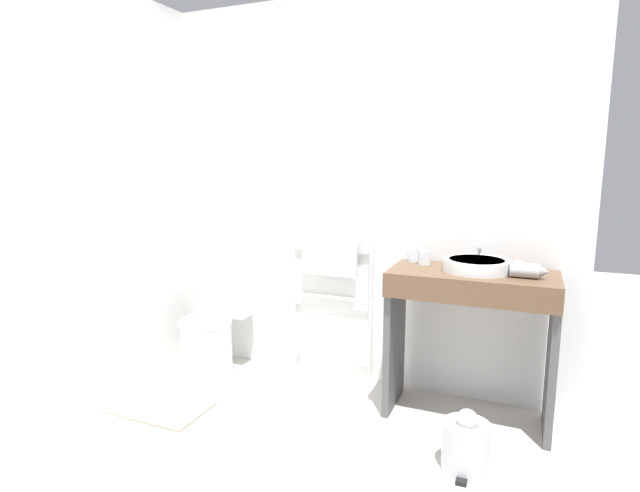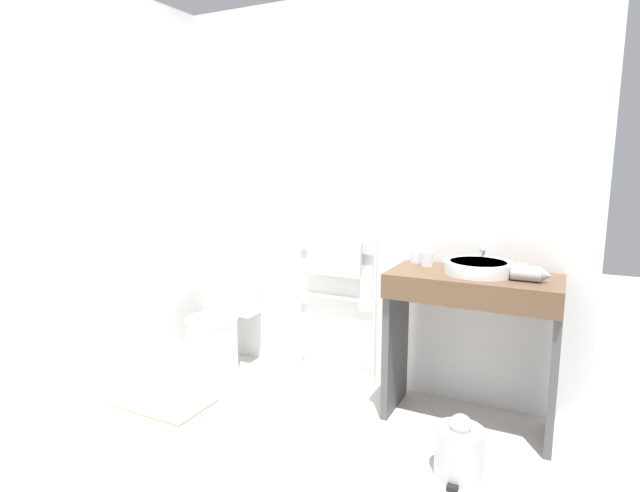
{
  "view_description": "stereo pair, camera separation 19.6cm",
  "coord_description": "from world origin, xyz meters",
  "px_view_note": "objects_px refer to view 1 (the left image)",
  "views": [
    {
      "loc": [
        1.06,
        -1.52,
        1.47
      ],
      "look_at": [
        -0.04,
        1.08,
        0.99
      ],
      "focal_mm": 28.0,
      "sensor_mm": 36.0,
      "label": 1
    },
    {
      "loc": [
        1.24,
        -1.44,
        1.47
      ],
      "look_at": [
        -0.04,
        1.08,
        0.99
      ],
      "focal_mm": 28.0,
      "sensor_mm": 36.0,
      "label": 2
    }
  ],
  "objects_px": {
    "sink_basin": "(476,265)",
    "cup_near_wall": "(413,255)",
    "trash_bin": "(466,444)",
    "cup_near_edge": "(424,257)",
    "towel_radiator": "(330,275)",
    "hair_dryer": "(527,270)",
    "toilet": "(212,328)"
  },
  "relations": [
    {
      "from": "trash_bin",
      "to": "cup_near_wall",
      "type": "bearing_deg",
      "value": 122.43
    },
    {
      "from": "towel_radiator",
      "to": "sink_basin",
      "type": "relative_size",
      "value": 2.7
    },
    {
      "from": "cup_near_edge",
      "to": "toilet",
      "type": "bearing_deg",
      "value": -173.99
    },
    {
      "from": "toilet",
      "to": "cup_near_edge",
      "type": "height_order",
      "value": "cup_near_edge"
    },
    {
      "from": "cup_near_wall",
      "to": "hair_dryer",
      "type": "distance_m",
      "value": 0.67
    },
    {
      "from": "cup_near_wall",
      "to": "cup_near_edge",
      "type": "bearing_deg",
      "value": -34.49
    },
    {
      "from": "towel_radiator",
      "to": "toilet",
      "type": "bearing_deg",
      "value": -162.04
    },
    {
      "from": "towel_radiator",
      "to": "cup_near_wall",
      "type": "relative_size",
      "value": 11.53
    },
    {
      "from": "toilet",
      "to": "towel_radiator",
      "type": "bearing_deg",
      "value": 17.96
    },
    {
      "from": "towel_radiator",
      "to": "sink_basin",
      "type": "height_order",
      "value": "towel_radiator"
    },
    {
      "from": "towel_radiator",
      "to": "hair_dryer",
      "type": "height_order",
      "value": "towel_radiator"
    },
    {
      "from": "toilet",
      "to": "towel_radiator",
      "type": "relative_size",
      "value": 0.81
    },
    {
      "from": "toilet",
      "to": "cup_near_edge",
      "type": "bearing_deg",
      "value": 6.01
    },
    {
      "from": "sink_basin",
      "to": "trash_bin",
      "type": "bearing_deg",
      "value": -85.39
    },
    {
      "from": "toilet",
      "to": "sink_basin",
      "type": "bearing_deg",
      "value": 2.26
    },
    {
      "from": "cup_near_wall",
      "to": "trash_bin",
      "type": "relative_size",
      "value": 0.28
    },
    {
      "from": "toilet",
      "to": "trash_bin",
      "type": "relative_size",
      "value": 2.58
    },
    {
      "from": "cup_near_edge",
      "to": "trash_bin",
      "type": "height_order",
      "value": "cup_near_edge"
    },
    {
      "from": "toilet",
      "to": "towel_radiator",
      "type": "height_order",
      "value": "towel_radiator"
    },
    {
      "from": "cup_near_wall",
      "to": "hair_dryer",
      "type": "relative_size",
      "value": 0.44
    },
    {
      "from": "toilet",
      "to": "hair_dryer",
      "type": "bearing_deg",
      "value": 0.45
    },
    {
      "from": "toilet",
      "to": "sink_basin",
      "type": "height_order",
      "value": "sink_basin"
    },
    {
      "from": "hair_dryer",
      "to": "trash_bin",
      "type": "height_order",
      "value": "hair_dryer"
    },
    {
      "from": "cup_near_edge",
      "to": "trash_bin",
      "type": "bearing_deg",
      "value": -60.59
    },
    {
      "from": "cup_near_wall",
      "to": "towel_radiator",
      "type": "bearing_deg",
      "value": 175.0
    },
    {
      "from": "towel_radiator",
      "to": "hair_dryer",
      "type": "bearing_deg",
      "value": -11.15
    },
    {
      "from": "trash_bin",
      "to": "towel_radiator",
      "type": "bearing_deg",
      "value": 143.95
    },
    {
      "from": "towel_radiator",
      "to": "sink_basin",
      "type": "bearing_deg",
      "value": -11.06
    },
    {
      "from": "toilet",
      "to": "trash_bin",
      "type": "bearing_deg",
      "value": -14.78
    },
    {
      "from": "toilet",
      "to": "cup_near_edge",
      "type": "relative_size",
      "value": 9.58
    },
    {
      "from": "hair_dryer",
      "to": "trash_bin",
      "type": "bearing_deg",
      "value": -114.02
    },
    {
      "from": "sink_basin",
      "to": "cup_near_wall",
      "type": "distance_m",
      "value": 0.41
    }
  ]
}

